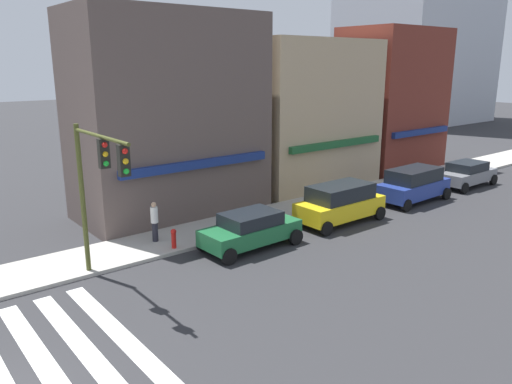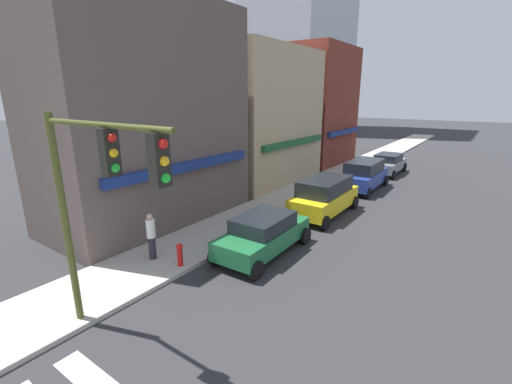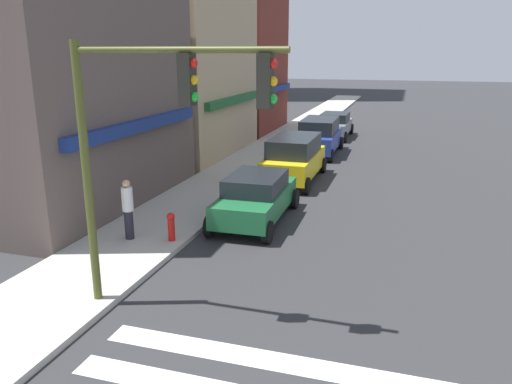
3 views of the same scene
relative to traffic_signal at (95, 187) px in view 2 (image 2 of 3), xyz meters
name	(u,v)px [view 2 (image 2 of 3)]	position (x,y,z in m)	size (l,w,h in m)	color
storefront_row	(252,113)	(15.07, 6.73, 0.81)	(26.84, 5.30, 10.19)	brown
traffic_signal	(95,187)	(0.00, 0.00, 0.00)	(0.32, 4.35, 5.64)	#474C1E
sedan_green	(263,234)	(6.42, -0.07, -3.25)	(4.44, 2.02, 1.59)	#1E6638
suv_yellow	(324,196)	(12.03, -0.07, -3.06)	(4.70, 2.12, 1.94)	yellow
suv_blue	(364,174)	(18.17, -0.07, -3.06)	(4.75, 2.12, 1.94)	navy
sedan_grey	(388,163)	(23.98, -0.07, -3.25)	(4.40, 2.02, 1.59)	slate
pedestrian_white_shirt	(151,235)	(3.43, 2.87, -3.02)	(0.32, 0.32, 1.77)	#23232D
fire_hydrant	(180,253)	(3.65, 1.63, -3.48)	(0.24, 0.24, 0.84)	red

